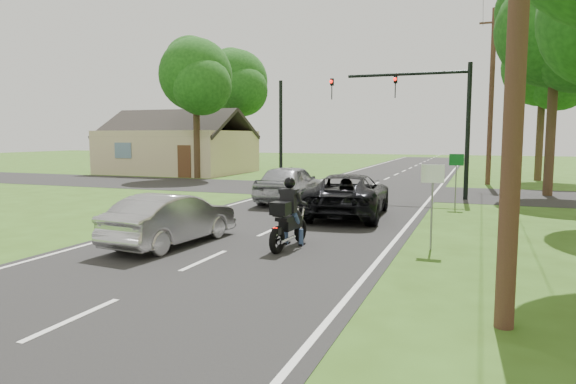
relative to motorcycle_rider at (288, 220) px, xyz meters
The scene contains 17 objects.
ground 2.44m from the motorcycle_rider, 124.15° to the right, with size 140.00×140.00×0.00m, color #325116.
road 8.21m from the motorcycle_rider, 99.22° to the left, with size 8.00×100.00×0.01m, color black.
cross_road 14.15m from the motorcycle_rider, 95.32° to the left, with size 60.00×7.00×0.01m, color black.
motorcycle_rider is the anchor object (origin of this frame).
dark_suv 5.58m from the motorcycle_rider, 88.39° to the left, with size 2.49×5.39×1.50m, color black.
silver_sedan 3.05m from the motorcycle_rider, 167.12° to the right, with size 1.41×4.04×1.33m, color #A7A7AC.
silver_suv 8.89m from the motorcycle_rider, 110.15° to the left, with size 1.90×4.72×1.61m, color #999BA0.
traffic_signal 12.70m from the motorcycle_rider, 80.46° to the left, with size 6.38×0.44×6.00m.
signal_pole_far 17.49m from the motorcycle_rider, 112.05° to the left, with size 0.20×0.20×6.00m, color black.
utility_pole_far 21.11m from the motorcycle_rider, 76.31° to the left, with size 1.60×0.28×10.00m.
sign_white 3.66m from the motorcycle_rider, 17.20° to the left, with size 0.55×0.07×2.12m.
sign_green 9.78m from the motorcycle_rider, 68.36° to the left, with size 0.55×0.07×2.12m.
tree_row_d 18.05m from the motorcycle_rider, 62.27° to the left, with size 5.76×5.58×10.45m.
tree_row_e 25.94m from the motorcycle_rider, 71.09° to the left, with size 5.28×5.12×9.61m.
tree_left_near 22.86m from the motorcycle_rider, 126.14° to the left, with size 5.12×4.96×9.22m.
tree_left_far 32.26m from the motorcycle_rider, 118.34° to the left, with size 5.76×5.58×10.14m.
house 28.07m from the motorcycle_rider, 128.11° to the left, with size 10.20×8.00×4.84m.
Camera 1 is at (5.79, -9.99, 2.82)m, focal length 32.00 mm.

